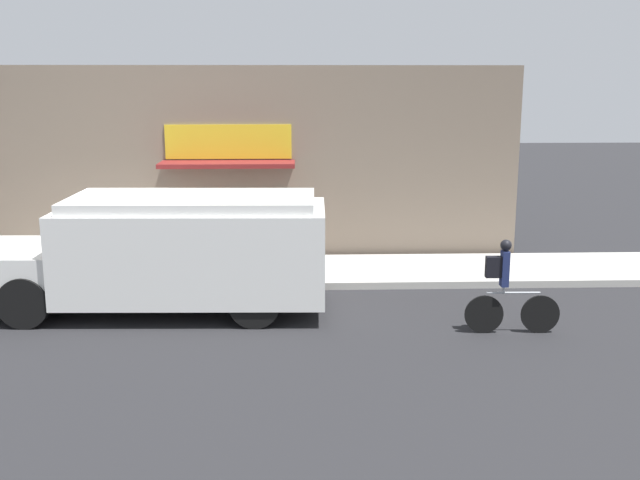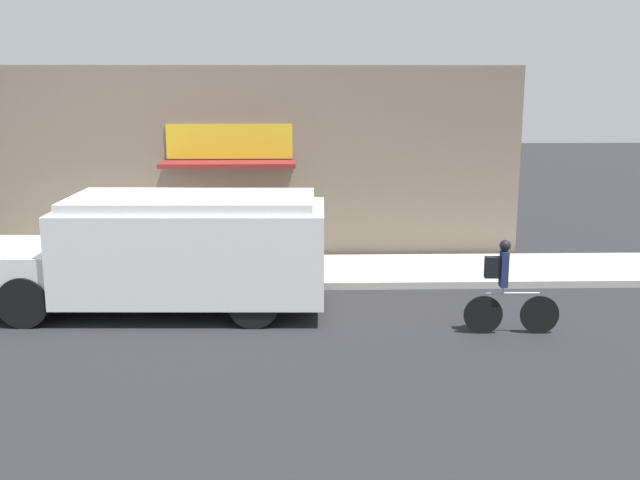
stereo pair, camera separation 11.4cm
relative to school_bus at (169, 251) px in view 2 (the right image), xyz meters
name	(u,v)px [view 2 (the right image)]	position (x,y,z in m)	size (l,w,h in m)	color
ground_plane	(115,292)	(-1.36, 1.28, -1.14)	(70.00, 70.00, 0.00)	#232326
sidewalk	(129,273)	(-1.36, 2.53, -1.06)	(28.00, 2.51, 0.15)	#ADAAA3
storefront	(140,165)	(-1.30, 4.04, 1.14)	(17.98, 1.10, 4.55)	#756656
school_bus	(169,251)	(0.00, 0.00, 0.00)	(6.53, 2.81, 2.17)	white
cyclist	(506,290)	(5.89, -1.46, -0.36)	(1.62, 0.20, 1.63)	black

